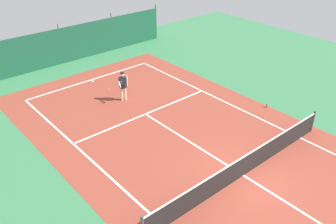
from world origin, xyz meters
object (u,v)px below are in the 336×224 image
tennis_net (244,165)px  tennis_player (123,84)px  water_bottle (267,105)px  tennis_ball_near_player (109,90)px

tennis_net → tennis_player: (0.05, 8.41, 0.45)m
tennis_player → water_bottle: 7.79m
tennis_net → tennis_ball_near_player: (0.08, 10.00, -0.48)m
tennis_net → water_bottle: tennis_net is taller
tennis_player → tennis_net: bearing=108.4°
tennis_ball_near_player → water_bottle: (5.28, -7.22, 0.09)m
tennis_net → tennis_ball_near_player: size_ratio=153.33×
water_bottle → tennis_player: bearing=133.3°
tennis_player → tennis_ball_near_player: bearing=-72.4°
tennis_ball_near_player → water_bottle: bearing=-53.8°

